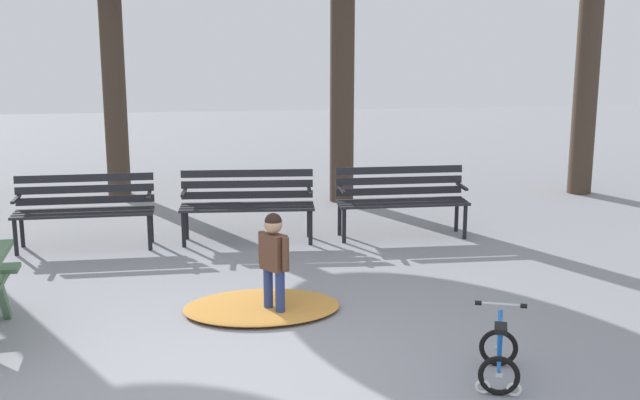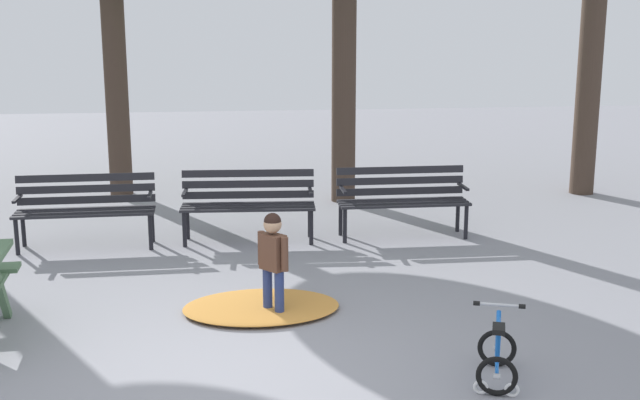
{
  "view_description": "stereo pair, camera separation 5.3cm",
  "coord_description": "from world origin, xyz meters",
  "px_view_note": "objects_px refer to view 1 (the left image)",
  "views": [
    {
      "loc": [
        -0.12,
        -5.8,
        2.66
      ],
      "look_at": [
        0.93,
        2.22,
        0.85
      ],
      "focal_mm": 45.93,
      "sensor_mm": 36.0,
      "label": 1
    },
    {
      "loc": [
        -0.07,
        -5.81,
        2.66
      ],
      "look_at": [
        0.93,
        2.22,
        0.85
      ],
      "focal_mm": 45.93,
      "sensor_mm": 36.0,
      "label": 2
    }
  ],
  "objects_px": {
    "park_bench_far_left": "(85,205)",
    "park_bench_right": "(401,195)",
    "kids_bicycle": "(499,355)",
    "park_bench_left": "(247,199)",
    "child_standing": "(274,257)"
  },
  "relations": [
    {
      "from": "park_bench_left",
      "to": "kids_bicycle",
      "type": "xyz_separation_m",
      "value": [
        1.68,
        -4.19,
        -0.31
      ]
    },
    {
      "from": "park_bench_right",
      "to": "child_standing",
      "type": "height_order",
      "value": "child_standing"
    },
    {
      "from": "park_bench_far_left",
      "to": "kids_bicycle",
      "type": "distance_m",
      "value": 5.5
    },
    {
      "from": "park_bench_left",
      "to": "child_standing",
      "type": "distance_m",
      "value": 2.63
    },
    {
      "from": "park_bench_far_left",
      "to": "kids_bicycle",
      "type": "bearing_deg",
      "value": -49.13
    },
    {
      "from": "park_bench_left",
      "to": "child_standing",
      "type": "xyz_separation_m",
      "value": [
        0.12,
        -2.63,
        0.05
      ]
    },
    {
      "from": "park_bench_far_left",
      "to": "park_bench_left",
      "type": "height_order",
      "value": "same"
    },
    {
      "from": "park_bench_left",
      "to": "park_bench_far_left",
      "type": "bearing_deg",
      "value": -178.7
    },
    {
      "from": "park_bench_far_left",
      "to": "park_bench_right",
      "type": "height_order",
      "value": "same"
    },
    {
      "from": "park_bench_right",
      "to": "kids_bicycle",
      "type": "height_order",
      "value": "park_bench_right"
    },
    {
      "from": "park_bench_far_left",
      "to": "child_standing",
      "type": "relative_size",
      "value": 1.66
    },
    {
      "from": "park_bench_far_left",
      "to": "park_bench_right",
      "type": "distance_m",
      "value": 3.8
    },
    {
      "from": "park_bench_right",
      "to": "kids_bicycle",
      "type": "distance_m",
      "value": 4.19
    },
    {
      "from": "kids_bicycle",
      "to": "park_bench_right",
      "type": "bearing_deg",
      "value": 87.12
    },
    {
      "from": "child_standing",
      "to": "park_bench_left",
      "type": "bearing_deg",
      "value": 92.65
    }
  ]
}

